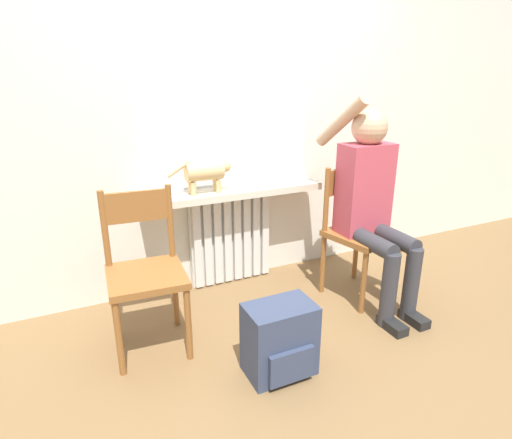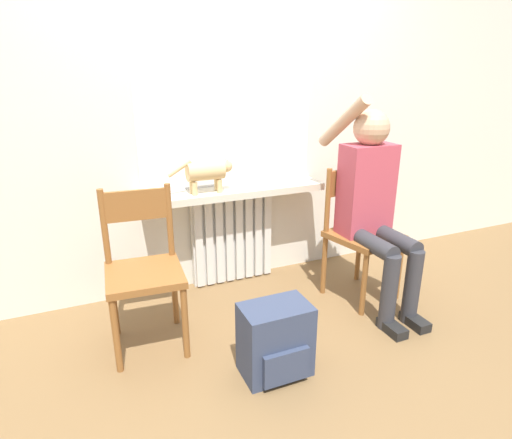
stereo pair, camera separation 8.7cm
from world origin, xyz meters
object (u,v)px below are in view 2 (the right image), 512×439
person (374,199)px  cat (207,171)px  backpack (276,341)px  chair_left (143,268)px  chair_right (359,231)px

person → cat: (-0.95, 0.56, 0.15)m
cat → backpack: (0.04, -1.00, -0.69)m
chair_left → backpack: 0.84m
chair_left → chair_right: 1.47m
person → cat: 1.11m
chair_right → backpack: size_ratio=2.31×
chair_left → person: (1.48, -0.10, 0.26)m
person → cat: bearing=149.5°
chair_right → backpack: chair_right is taller
cat → person: bearing=-30.5°
backpack → chair_left: bearing=136.0°
cat → backpack: 1.22m
backpack → chair_right: bearing=31.3°
chair_right → person: size_ratio=0.65×
chair_right → cat: bearing=141.4°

